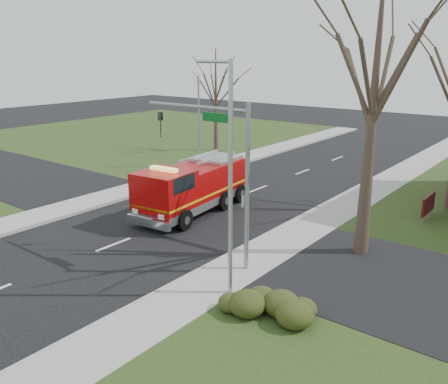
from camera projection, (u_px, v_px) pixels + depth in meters
The scene contains 11 objects.
ground at pixel (114, 245), 22.04m from camera, with size 120.00×120.00×0.00m, color black.
sidewalk_right at pixel (217, 281), 18.36m from camera, with size 2.40×80.00×0.15m, color #969691.
sidewalk_left at pixel (39, 216), 25.68m from camera, with size 2.40×80.00×0.15m, color #969691.
health_center_sign at pixel (428, 205), 25.05m from camera, with size 0.12×2.00×1.40m.
hedge_corner at pixel (264, 302), 15.80m from camera, with size 2.80×2.00×0.90m, color #2B3A15.
bare_tree_near at pixel (375, 83), 18.89m from camera, with size 6.00×6.00×12.00m.
bare_tree_left at pixel (216, 89), 41.52m from camera, with size 4.50×4.50×9.00m.
traffic_signal_mast at pixel (221, 154), 18.78m from camera, with size 5.29×0.18×6.80m.
streetlight_pole at pixel (229, 175), 16.17m from camera, with size 1.48×0.16×8.40m.
utility_pole_far at pixel (199, 123), 35.67m from camera, with size 0.14×0.14×7.00m, color gray.
fire_engine at pixel (192, 188), 26.19m from camera, with size 3.59×7.86×3.07m.
Camera 1 is at (16.65, -12.96, 8.54)m, focal length 38.00 mm.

